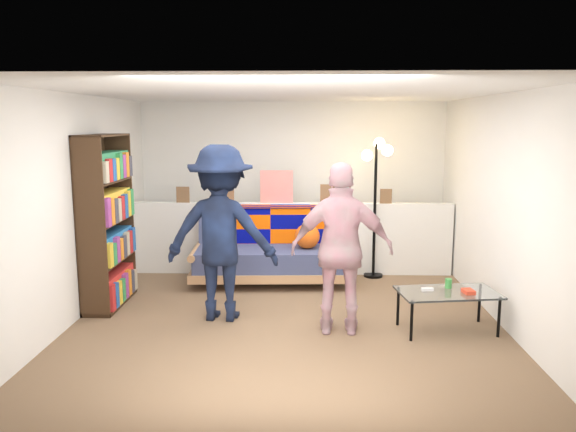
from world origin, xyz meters
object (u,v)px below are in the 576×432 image
at_px(futon_sofa, 272,251).
at_px(person_right, 342,249).
at_px(bookshelf, 107,227).
at_px(floor_lamp, 377,179).
at_px(coffee_table, 448,294).
at_px(person_left, 221,233).

relative_size(futon_sofa, person_right, 1.21).
bearing_deg(bookshelf, floor_lamp, 22.04).
xyz_separation_m(coffee_table, floor_lamp, (-0.49, 2.05, 0.96)).
bearing_deg(futon_sofa, bookshelf, -151.03).
distance_m(futon_sofa, coffee_table, 2.58).
xyz_separation_m(floor_lamp, person_right, (-0.59, -2.12, -0.48)).
xyz_separation_m(person_left, person_right, (1.26, -0.39, -0.08)).
height_order(futon_sofa, floor_lamp, floor_lamp).
distance_m(floor_lamp, person_right, 2.26).
bearing_deg(floor_lamp, bookshelf, -157.96).
distance_m(person_left, person_right, 1.32).
xyz_separation_m(futon_sofa, person_right, (0.81, -1.83, 0.45)).
relative_size(futon_sofa, coffee_table, 1.98).
relative_size(floor_lamp, person_right, 1.10).
relative_size(futon_sofa, bookshelf, 1.06).
height_order(futon_sofa, bookshelf, bookshelf).
height_order(bookshelf, coffee_table, bookshelf).
xyz_separation_m(bookshelf, person_right, (2.64, -0.81, -0.06)).
distance_m(futon_sofa, floor_lamp, 1.71).
bearing_deg(bookshelf, coffee_table, -11.27).
xyz_separation_m(futon_sofa, person_left, (-0.45, -1.43, 0.53)).
bearing_deg(futon_sofa, person_right, -66.15).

